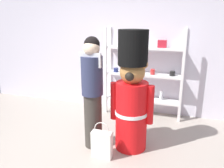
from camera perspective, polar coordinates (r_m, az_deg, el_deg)
ground_plane at (r=3.31m, az=-10.35°, el=-19.18°), size 6.40×6.40×0.00m
back_wall at (r=4.78m, az=1.47°, el=8.95°), size 6.40×0.12×2.60m
merchandise_shelf at (r=4.51m, az=7.86°, el=2.90°), size 1.53×0.35×1.74m
teddy_bear_guard at (r=3.28m, az=5.00°, el=-2.95°), size 0.64×0.49×1.76m
person_shopper at (r=3.30m, az=-4.96°, el=-1.53°), size 0.33×0.31×1.67m
shopping_bag at (r=3.29m, az=-2.57°, el=-14.89°), size 0.29×0.12×0.54m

